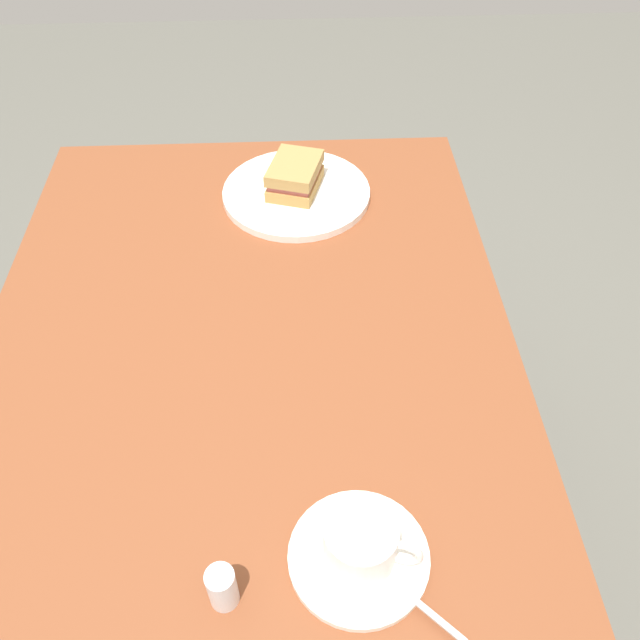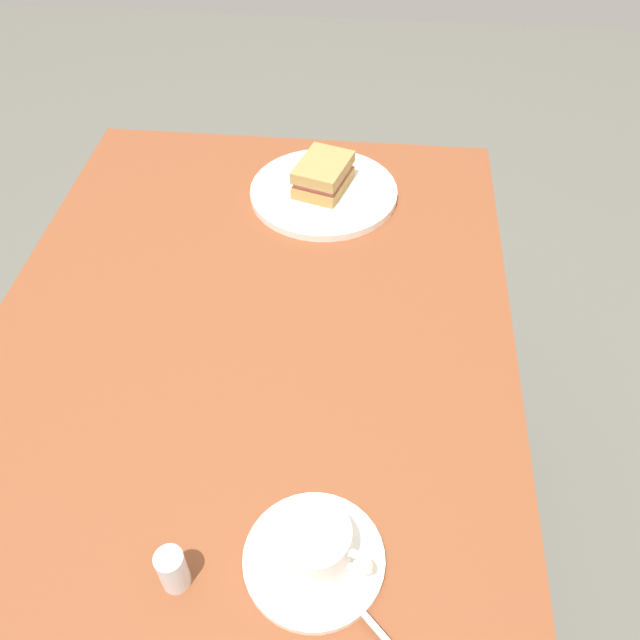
{
  "view_description": "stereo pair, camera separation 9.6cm",
  "coord_description": "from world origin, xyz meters",
  "px_view_note": "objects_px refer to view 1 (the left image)",
  "views": [
    {
      "loc": [
        0.69,
        0.08,
        1.49
      ],
      "look_at": [
        0.03,
        0.11,
        0.79
      ],
      "focal_mm": 36.82,
      "sensor_mm": 36.0,
      "label": 1
    },
    {
      "loc": [
        0.69,
        0.17,
        1.49
      ],
      "look_at": [
        0.03,
        0.11,
        0.79
      ],
      "focal_mm": 36.82,
      "sensor_mm": 36.0,
      "label": 2
    }
  ],
  "objects_px": {
    "spoon": "(414,599)",
    "salt_shaker": "(222,588)",
    "coffee_cup": "(362,542)",
    "sandwich_front": "(295,176)",
    "sandwich_plate": "(296,193)",
    "coffee_saucer": "(359,557)",
    "dining_table": "(255,375)"
  },
  "relations": [
    {
      "from": "spoon",
      "to": "salt_shaker",
      "type": "height_order",
      "value": "salt_shaker"
    },
    {
      "from": "coffee_cup",
      "to": "salt_shaker",
      "type": "xyz_separation_m",
      "value": [
        0.04,
        -0.15,
        -0.01
      ]
    },
    {
      "from": "sandwich_front",
      "to": "spoon",
      "type": "distance_m",
      "value": 0.76
    },
    {
      "from": "sandwich_plate",
      "to": "coffee_saucer",
      "type": "relative_size",
      "value": 1.69
    },
    {
      "from": "salt_shaker",
      "to": "coffee_saucer",
      "type": "bearing_deg",
      "value": 104.05
    },
    {
      "from": "dining_table",
      "to": "coffee_saucer",
      "type": "distance_m",
      "value": 0.42
    },
    {
      "from": "dining_table",
      "to": "sandwich_front",
      "type": "distance_m",
      "value": 0.37
    },
    {
      "from": "salt_shaker",
      "to": "sandwich_plate",
      "type": "bearing_deg",
      "value": 172.65
    },
    {
      "from": "sandwich_plate",
      "to": "sandwich_front",
      "type": "bearing_deg",
      "value": -163.84
    },
    {
      "from": "coffee_saucer",
      "to": "coffee_cup",
      "type": "height_order",
      "value": "coffee_cup"
    },
    {
      "from": "sandwich_front",
      "to": "spoon",
      "type": "bearing_deg",
      "value": 8.42
    },
    {
      "from": "dining_table",
      "to": "coffee_saucer",
      "type": "bearing_deg",
      "value": 19.68
    },
    {
      "from": "dining_table",
      "to": "spoon",
      "type": "distance_m",
      "value": 0.49
    },
    {
      "from": "coffee_saucer",
      "to": "coffee_cup",
      "type": "bearing_deg",
      "value": 72.76
    },
    {
      "from": "coffee_saucer",
      "to": "coffee_cup",
      "type": "distance_m",
      "value": 0.04
    },
    {
      "from": "sandwich_plate",
      "to": "dining_table",
      "type": "bearing_deg",
      "value": -14.19
    },
    {
      "from": "coffee_cup",
      "to": "sandwich_front",
      "type": "bearing_deg",
      "value": -175.23
    },
    {
      "from": "coffee_cup",
      "to": "salt_shaker",
      "type": "height_order",
      "value": "coffee_cup"
    },
    {
      "from": "coffee_saucer",
      "to": "salt_shaker",
      "type": "height_order",
      "value": "salt_shaker"
    },
    {
      "from": "sandwich_plate",
      "to": "salt_shaker",
      "type": "relative_size",
      "value": 4.53
    },
    {
      "from": "sandwich_front",
      "to": "salt_shaker",
      "type": "bearing_deg",
      "value": -7.18
    },
    {
      "from": "sandwich_front",
      "to": "coffee_cup",
      "type": "xyz_separation_m",
      "value": [
        0.7,
        0.06,
        0.0
      ]
    },
    {
      "from": "sandwich_plate",
      "to": "coffee_saucer",
      "type": "xyz_separation_m",
      "value": [
        0.69,
        0.06,
        -0.0
      ]
    },
    {
      "from": "salt_shaker",
      "to": "dining_table",
      "type": "bearing_deg",
      "value": 178.02
    },
    {
      "from": "coffee_cup",
      "to": "coffee_saucer",
      "type": "bearing_deg",
      "value": -107.24
    },
    {
      "from": "dining_table",
      "to": "spoon",
      "type": "xyz_separation_m",
      "value": [
        0.43,
        0.19,
        0.15
      ]
    },
    {
      "from": "sandwich_plate",
      "to": "spoon",
      "type": "relative_size",
      "value": 3.45
    },
    {
      "from": "coffee_cup",
      "to": "spoon",
      "type": "distance_m",
      "value": 0.08
    },
    {
      "from": "spoon",
      "to": "sandwich_plate",
      "type": "bearing_deg",
      "value": -171.64
    },
    {
      "from": "coffee_cup",
      "to": "dining_table",
      "type": "bearing_deg",
      "value": -160.12
    },
    {
      "from": "spoon",
      "to": "coffee_cup",
      "type": "bearing_deg",
      "value": -134.63
    },
    {
      "from": "coffee_cup",
      "to": "salt_shaker",
      "type": "relative_size",
      "value": 1.81
    }
  ]
}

